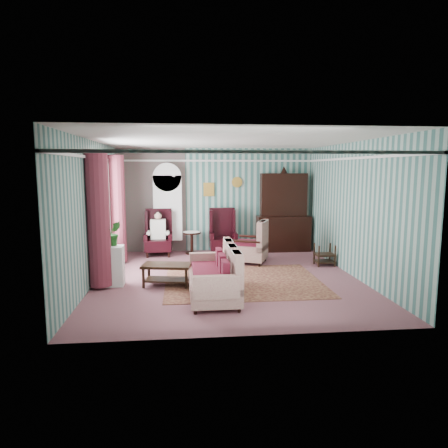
{
  "coord_description": "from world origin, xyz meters",
  "views": [
    {
      "loc": [
        -0.91,
        -8.27,
        2.33
      ],
      "look_at": [
        -0.01,
        0.6,
        1.09
      ],
      "focal_mm": 32.0,
      "sensor_mm": 36.0,
      "label": 1
    }
  ],
  "objects": [
    {
      "name": "potted_plant_b",
      "position": [
        -2.3,
        -0.21,
        1.05
      ],
      "size": [
        0.33,
        0.3,
        0.49
      ],
      "primitive_type": "imported",
      "rotation": [
        0.0,
        0.0,
        0.37
      ],
      "color": "#1C5119",
      "rests_on": "plant_stand"
    },
    {
      "name": "sofa",
      "position": [
        -0.4,
        -1.23,
        0.54
      ],
      "size": [
        1.11,
        1.93,
        1.08
      ],
      "primitive_type": "cube",
      "rotation": [
        0.0,
        0.0,
        1.58
      ],
      "color": "#BCB791",
      "rests_on": "floor"
    },
    {
      "name": "seated_woman",
      "position": [
        -1.6,
        2.45,
        0.59
      ],
      "size": [
        0.44,
        0.4,
        1.18
      ],
      "primitive_type": null,
      "color": "silver",
      "rests_on": "floor"
    },
    {
      "name": "round_side_table",
      "position": [
        -0.7,
        2.6,
        0.3
      ],
      "size": [
        0.5,
        0.5,
        0.6
      ],
      "primitive_type": "cylinder",
      "color": "black",
      "rests_on": "floor"
    },
    {
      "name": "floral_armchair",
      "position": [
        0.7,
        1.34,
        0.54
      ],
      "size": [
        1.11,
        1.14,
        1.08
      ],
      "primitive_type": "cube",
      "rotation": [
        0.0,
        0.0,
        1.16
      ],
      "color": "beige",
      "rests_on": "floor"
    },
    {
      "name": "potted_plant_c",
      "position": [
        -2.5,
        -0.24,
        0.99
      ],
      "size": [
        0.23,
        0.23,
        0.38
      ],
      "primitive_type": "imported",
      "rotation": [
        0.0,
        0.0,
        0.08
      ],
      "color": "#28561A",
      "rests_on": "plant_stand"
    },
    {
      "name": "coffee_table",
      "position": [
        -1.26,
        -0.41,
        0.22
      ],
      "size": [
        1.04,
        0.68,
        0.43
      ],
      "primitive_type": "cube",
      "rotation": [
        0.0,
        0.0,
        -0.17
      ],
      "color": "black",
      "rests_on": "floor"
    },
    {
      "name": "wingback_left",
      "position": [
        -1.6,
        2.45,
        0.62
      ],
      "size": [
        0.76,
        0.8,
        1.25
      ],
      "primitive_type": "cube",
      "color": "black",
      "rests_on": "floor"
    },
    {
      "name": "wingback_right",
      "position": [
        0.15,
        2.45,
        0.62
      ],
      "size": [
        0.76,
        0.8,
        1.25
      ],
      "primitive_type": "cube",
      "color": "black",
      "rests_on": "floor"
    },
    {
      "name": "bookcase",
      "position": [
        -1.35,
        2.84,
        1.12
      ],
      "size": [
        0.8,
        0.28,
        2.24
      ],
      "primitive_type": "cube",
      "color": "white",
      "rests_on": "floor"
    },
    {
      "name": "plant_stand",
      "position": [
        -2.4,
        -0.3,
        0.4
      ],
      "size": [
        0.55,
        0.35,
        0.8
      ],
      "primitive_type": "cube",
      "color": "white",
      "rests_on": "floor"
    },
    {
      "name": "rug",
      "position": [
        0.3,
        -0.3,
        0.01
      ],
      "size": [
        3.2,
        2.6,
        0.01
      ],
      "primitive_type": "cube",
      "color": "#521B1B",
      "rests_on": "floor"
    },
    {
      "name": "potted_plant_a",
      "position": [
        -2.48,
        -0.44,
        0.99
      ],
      "size": [
        0.39,
        0.35,
        0.39
      ],
      "primitive_type": "imported",
      "rotation": [
        0.0,
        0.0,
        0.15
      ],
      "color": "#1F4D18",
      "rests_on": "plant_stand"
    },
    {
      "name": "floor",
      "position": [
        0.0,
        0.0,
        0.0
      ],
      "size": [
        6.0,
        6.0,
        0.0
      ],
      "primitive_type": "plane",
      "color": "#844D54",
      "rests_on": "ground"
    },
    {
      "name": "room_shell",
      "position": [
        -0.62,
        0.18,
        2.01
      ],
      "size": [
        5.53,
        6.02,
        2.91
      ],
      "color": "#38655F",
      "rests_on": "ground"
    },
    {
      "name": "nest_table",
      "position": [
        2.47,
        0.9,
        0.27
      ],
      "size": [
        0.45,
        0.38,
        0.54
      ],
      "primitive_type": "cube",
      "color": "black",
      "rests_on": "floor"
    },
    {
      "name": "dresser_hutch",
      "position": [
        1.9,
        2.72,
        1.18
      ],
      "size": [
        1.5,
        0.56,
        2.36
      ],
      "primitive_type": "cube",
      "color": "black",
      "rests_on": "floor"
    }
  ]
}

